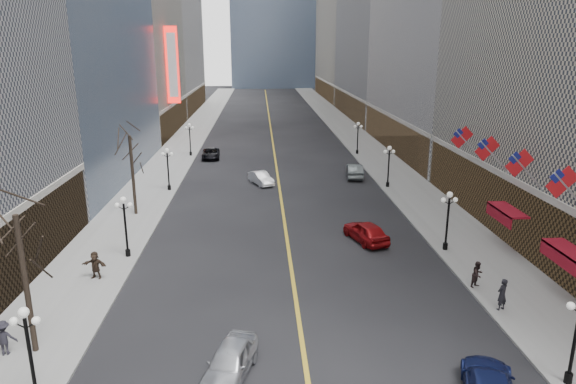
{
  "coord_description": "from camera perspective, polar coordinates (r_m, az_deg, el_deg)",
  "views": [
    {
      "loc": [
        -2.04,
        -5.36,
        14.91
      ],
      "look_at": [
        -0.8,
        17.03,
        8.53
      ],
      "focal_mm": 32.0,
      "sensor_mm": 36.0,
      "label": 1
    }
  ],
  "objects": [
    {
      "name": "car_nb_far",
      "position": [
        71.49,
        -8.56,
        4.24
      ],
      "size": [
        2.63,
        5.19,
        1.41
      ],
      "primitive_type": "imported",
      "rotation": [
        0.0,
        0.0,
        0.06
      ],
      "color": "black",
      "rests_on": "ground"
    },
    {
      "name": "lane_line",
      "position": [
        86.67,
        -1.77,
        5.98
      ],
      "size": [
        0.25,
        200.0,
        0.02
      ],
      "primitive_type": "cube",
      "color": "gold",
      "rests_on": "ground"
    },
    {
      "name": "theatre_marquee",
      "position": [
        86.52,
        -12.72,
        13.58
      ],
      "size": [
        2.0,
        0.55,
        12.0
      ],
      "color": "red",
      "rests_on": "ground"
    },
    {
      "name": "ped_west_far",
      "position": [
        36.3,
        -20.63,
        -7.59
      ],
      "size": [
        1.79,
        0.91,
        1.86
      ],
      "primitive_type": "imported",
      "rotation": [
        0.0,
        0.0,
        -0.25
      ],
      "color": "#33261C",
      "rests_on": "sidewalk_west"
    },
    {
      "name": "car_nb_mid",
      "position": [
        57.49,
        -3.02,
        1.55
      ],
      "size": [
        3.06,
        4.47,
        1.39
      ],
      "primitive_type": "imported",
      "rotation": [
        0.0,
        0.0,
        0.42
      ],
      "color": "silver",
      "rests_on": "ground"
    },
    {
      "name": "streetlamp_west_1",
      "position": [
        38.6,
        -17.66,
        -3.02
      ],
      "size": [
        1.26,
        0.44,
        4.52
      ],
      "color": "black",
      "rests_on": "sidewalk_west"
    },
    {
      "name": "tree_west_near",
      "position": [
        27.42,
        -27.75,
        -4.45
      ],
      "size": [
        3.6,
        3.6,
        7.92
      ],
      "color": "#2D231C",
      "rests_on": "sidewalk_west"
    },
    {
      "name": "sidewalk_west",
      "position": [
        77.73,
        -11.98,
        4.53
      ],
      "size": [
        6.0,
        230.0,
        0.15
      ],
      "primitive_type": "cube",
      "color": "gray",
      "rests_on": "ground"
    },
    {
      "name": "streetlamp_east_3",
      "position": [
        73.67,
        7.76,
        6.36
      ],
      "size": [
        1.26,
        0.44,
        4.52
      ],
      "color": "black",
      "rests_on": "sidewalk_east"
    },
    {
      "name": "awning_b",
      "position": [
        34.89,
        28.6,
        -5.97
      ],
      "size": [
        1.4,
        4.0,
        0.93
      ],
      "color": "maroon",
      "rests_on": "ground"
    },
    {
      "name": "streetlamp_west_0",
      "position": [
        24.78,
        -26.85,
        -14.98
      ],
      "size": [
        1.26,
        0.44,
        4.52
      ],
      "color": "black",
      "rests_on": "sidewalk_west"
    },
    {
      "name": "flag_3",
      "position": [
        37.5,
        24.52,
        2.71
      ],
      "size": [
        2.87,
        0.12,
        2.87
      ],
      "color": "#B2B2B7",
      "rests_on": "ground"
    },
    {
      "name": "streetlamp_west_2",
      "position": [
        55.56,
        -13.22,
        2.98
      ],
      "size": [
        1.26,
        0.44,
        4.52
      ],
      "color": "black",
      "rests_on": "sidewalk_west"
    },
    {
      "name": "car_nb_near",
      "position": [
        25.24,
        -6.48,
        -18.25
      ],
      "size": [
        3.0,
        4.95,
        1.57
      ],
      "primitive_type": "imported",
      "rotation": [
        0.0,
        0.0,
        -0.26
      ],
      "color": "#B9BCC2",
      "rests_on": "ground"
    },
    {
      "name": "car_sb_far",
      "position": [
        60.82,
        7.4,
        2.35
      ],
      "size": [
        2.24,
        5.13,
        1.64
      ],
      "primitive_type": "imported",
      "rotation": [
        0.0,
        0.0,
        3.04
      ],
      "color": "#545B5C",
      "rests_on": "ground"
    },
    {
      "name": "flag_2",
      "position": [
        33.28,
        28.38,
        0.7
      ],
      "size": [
        2.87,
        0.12,
        2.87
      ],
      "color": "#B2B2B7",
      "rests_on": "ground"
    },
    {
      "name": "streetlamp_west_3",
      "position": [
        73.02,
        -10.86,
        6.14
      ],
      "size": [
        1.26,
        0.44,
        4.52
      ],
      "color": "black",
      "rests_on": "sidewalk_west"
    },
    {
      "name": "flag_4",
      "position": [
        41.89,
        21.44,
        4.3
      ],
      "size": [
        2.87,
        0.12,
        2.87
      ],
      "color": "#B2B2B7",
      "rests_on": "ground"
    },
    {
      "name": "flag_5",
      "position": [
        46.4,
        18.94,
        5.57
      ],
      "size": [
        2.87,
        0.12,
        2.87
      ],
      "color": "#B2B2B7",
      "rests_on": "ground"
    },
    {
      "name": "ped_ne_corner",
      "position": [
        32.62,
        22.69,
        -10.45
      ],
      "size": [
        0.86,
        0.78,
        1.94
      ],
      "primitive_type": "imported",
      "rotation": [
        0.0,
        0.0,
        3.6
      ],
      "color": "black",
      "rests_on": "sidewalk_east"
    },
    {
      "name": "streetlamp_east_1",
      "position": [
        39.82,
        17.36,
        -2.42
      ],
      "size": [
        1.26,
        0.44,
        4.52
      ],
      "color": "black",
      "rests_on": "sidewalk_east"
    },
    {
      "name": "car_sb_mid",
      "position": [
        41.09,
        8.66,
        -4.34
      ],
      "size": [
        3.38,
        5.23,
        1.66
      ],
      "primitive_type": "imported",
      "rotation": [
        0.0,
        0.0,
        3.46
      ],
      "color": "maroon",
      "rests_on": "ground"
    },
    {
      "name": "bldg_east_c",
      "position": [
        116.21,
        13.64,
        20.04
      ],
      "size": [
        26.6,
        40.6,
        48.8
      ],
      "color": "gray",
      "rests_on": "ground"
    },
    {
      "name": "sidewalk_east",
      "position": [
        78.46,
        8.73,
        4.8
      ],
      "size": [
        6.0,
        230.0,
        0.15
      ],
      "primitive_type": "cube",
      "color": "gray",
      "rests_on": "ground"
    },
    {
      "name": "awning_c",
      "position": [
        41.46,
        22.97,
        -1.99
      ],
      "size": [
        1.4,
        4.0,
        0.93
      ],
      "color": "maroon",
      "rests_on": "ground"
    },
    {
      "name": "tree_west_far",
      "position": [
        47.58,
        -17.1,
        4.68
      ],
      "size": [
        3.6,
        3.6,
        7.92
      ],
      "color": "#2D231C",
      "rests_on": "sidewalk_west"
    },
    {
      "name": "streetlamp_east_2",
      "position": [
        56.41,
        11.14,
        3.29
      ],
      "size": [
        1.26,
        0.44,
        4.52
      ],
      "color": "black",
      "rests_on": "sidewalk_east"
    },
    {
      "name": "ped_west_walk",
      "position": [
        29.82,
        -29.04,
        -13.98
      ],
      "size": [
        1.24,
        0.68,
        1.81
      ],
      "primitive_type": "imported",
      "rotation": [
        0.0,
        0.0,
        3.32
      ],
      "color": "black",
      "rests_on": "sidewalk_west"
    },
    {
      "name": "ped_east_walk",
      "position": [
        34.99,
        20.32,
        -8.57
      ],
      "size": [
        0.95,
        0.82,
        1.72
      ],
      "primitive_type": "imported",
      "rotation": [
        0.0,
        0.0,
        0.53
      ],
      "color": "black",
      "rests_on": "sidewalk_east"
    }
  ]
}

